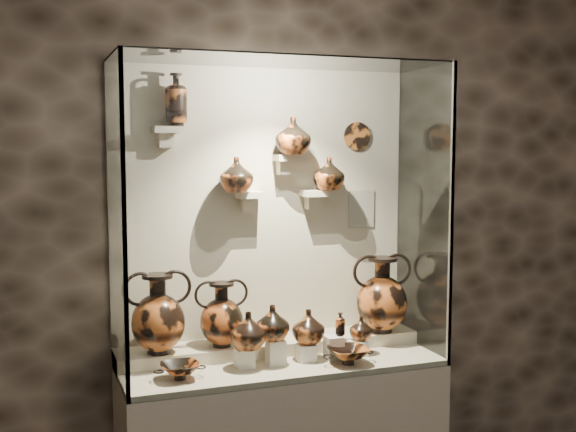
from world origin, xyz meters
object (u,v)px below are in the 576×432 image
at_px(jug_a, 248,331).
at_px(jug_e, 361,328).
at_px(lekythos_small, 340,323).
at_px(kylix_right, 348,354).
at_px(jug_b, 272,323).
at_px(lekythos_tall, 176,96).
at_px(kylix_left, 180,369).
at_px(ovoid_vase_c, 329,174).
at_px(jug_c, 308,326).
at_px(ovoid_vase_b, 293,136).
at_px(amphora_left, 158,313).
at_px(amphora_mid, 222,314).
at_px(amphora_right, 382,294).
at_px(ovoid_vase_a, 236,175).

distance_m(jug_a, jug_e, 0.65).
height_order(lekythos_small, kylix_right, lekythos_small).
bearing_deg(jug_b, lekythos_tall, 167.40).
xyz_separation_m(kylix_left, kylix_right, (0.88, -0.06, 0.00)).
height_order(lekythos_tall, ovoid_vase_c, lekythos_tall).
xyz_separation_m(jug_c, kylix_right, (0.17, -0.14, -0.13)).
height_order(jug_c, ovoid_vase_b, ovoid_vase_b).
relative_size(amphora_left, lekythos_small, 2.95).
bearing_deg(amphora_mid, jug_b, -42.75).
distance_m(jug_c, kylix_left, 0.72).
xyz_separation_m(jug_e, ovoid_vase_b, (-0.31, 0.23, 1.04)).
relative_size(amphora_right, ovoid_vase_c, 2.37).
xyz_separation_m(amphora_left, amphora_mid, (0.34, 0.02, -0.03)).
distance_m(amphora_right, jug_e, 0.29).
xyz_separation_m(jug_c, lekythos_tall, (-0.64, 0.26, 1.21)).
bearing_deg(amphora_left, lekythos_tall, 52.46).
bearing_deg(jug_e, amphora_left, -165.66).
bearing_deg(jug_a, kylix_left, -151.01).
xyz_separation_m(amphora_mid, jug_c, (0.43, -0.17, -0.06)).
height_order(amphora_mid, jug_c, amphora_mid).
height_order(amphora_mid, ovoid_vase_c, ovoid_vase_c).
xyz_separation_m(amphora_mid, ovoid_vase_c, (0.64, 0.06, 0.74)).
xyz_separation_m(jug_b, lekythos_small, (0.38, -0.00, -0.03)).
bearing_deg(jug_c, jug_a, -175.55).
xyz_separation_m(amphora_left, jug_b, (0.56, -0.17, -0.06)).
xyz_separation_m(kylix_left, ovoid_vase_a, (0.38, 0.32, 0.93)).
distance_m(amphora_right, ovoid_vase_b, 1.04).
distance_m(amphora_right, lekythos_tall, 1.60).
bearing_deg(jug_e, ovoid_vase_a, -177.61).
distance_m(amphora_mid, kylix_left, 0.43).
height_order(kylix_right, ovoid_vase_b, ovoid_vase_b).
xyz_separation_m(jug_b, jug_c, (0.21, 0.02, -0.04)).
xyz_separation_m(lekythos_tall, ovoid_vase_b, (0.63, -0.03, -0.20)).
distance_m(amphora_right, lekythos_small, 0.39).
distance_m(jug_b, lekythos_tall, 1.28).
relative_size(amphora_mid, kylix_right, 1.29).
height_order(jug_a, ovoid_vase_a, ovoid_vase_a).
height_order(amphora_left, lekythos_tall, lekythos_tall).
height_order(amphora_mid, amphora_right, amphora_right).
distance_m(jug_e, ovoid_vase_b, 1.11).
xyz_separation_m(jug_c, ovoid_vase_b, (-0.00, 0.23, 1.01)).
xyz_separation_m(amphora_right, lekythos_small, (-0.33, -0.17, -0.10)).
distance_m(amphora_right, jug_c, 0.54).
bearing_deg(amphora_left, lekythos_small, 4.41).
bearing_deg(ovoid_vase_b, kylix_right, -60.20).
xyz_separation_m(jug_e, lekythos_small, (-0.13, -0.02, 0.05)).
relative_size(jug_c, lekythos_tall, 0.59).
height_order(jug_e, ovoid_vase_b, ovoid_vase_b).
distance_m(jug_a, jug_b, 0.14).
xyz_separation_m(jug_a, lekythos_tall, (-0.30, 0.29, 1.20)).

